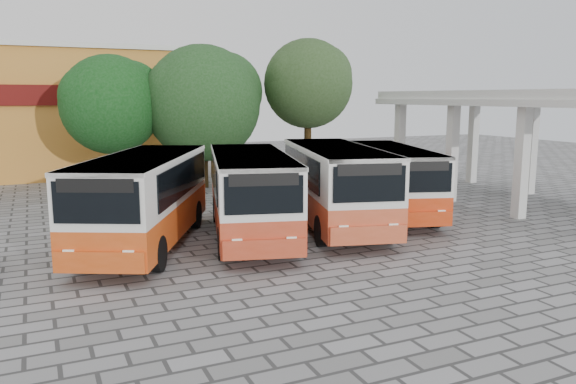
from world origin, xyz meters
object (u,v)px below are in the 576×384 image
bus_centre_left (251,189)px  bus_centre_right (335,181)px  bus_far_right (390,176)px  bus_far_left (144,195)px

bus_centre_left → bus_centre_right: (3.64, 0.22, 0.06)m
bus_centre_left → bus_centre_right: size_ratio=0.97×
bus_centre_right → bus_far_right: 3.45m
bus_centre_left → bus_far_right: 7.04m
bus_far_left → bus_centre_right: size_ratio=1.00×
bus_centre_right → bus_far_right: (3.28, 1.06, -0.14)m
bus_centre_left → bus_far_right: (6.92, 1.28, -0.08)m
bus_far_left → bus_far_right: bearing=31.5°
bus_centre_right → bus_far_right: bus_centre_right is taller
bus_centre_right → bus_centre_left: bearing=-161.3°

